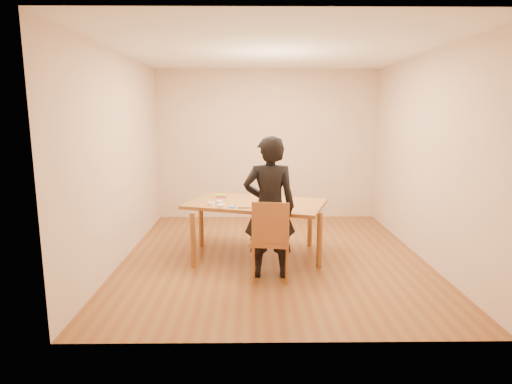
{
  "coord_description": "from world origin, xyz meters",
  "views": [
    {
      "loc": [
        -0.3,
        -5.59,
        1.92
      ],
      "look_at": [
        -0.23,
        -0.05,
        0.9
      ],
      "focal_mm": 30.0,
      "sensor_mm": 36.0,
      "label": 1
    }
  ],
  "objects_px": {
    "cake_plate": "(268,200)",
    "person": "(270,208)",
    "cake": "(268,197)",
    "dining_chair": "(270,241)",
    "dining_table": "(256,204)"
  },
  "relations": [
    {
      "from": "dining_chair",
      "to": "cake_plate",
      "type": "bearing_deg",
      "value": 97.92
    },
    {
      "from": "dining_chair",
      "to": "cake",
      "type": "bearing_deg",
      "value": 97.92
    },
    {
      "from": "cake",
      "to": "person",
      "type": "distance_m",
      "value": 0.81
    },
    {
      "from": "cake_plate",
      "to": "cake",
      "type": "relative_size",
      "value": 1.2
    },
    {
      "from": "dining_chair",
      "to": "cake",
      "type": "relative_size",
      "value": 1.99
    },
    {
      "from": "dining_chair",
      "to": "cake_plate",
      "type": "xyz_separation_m",
      "value": [
        0.02,
        0.85,
        0.31
      ]
    },
    {
      "from": "dining_table",
      "to": "cake_plate",
      "type": "relative_size",
      "value": 6.51
    },
    {
      "from": "dining_table",
      "to": "cake_plate",
      "type": "distance_m",
      "value": 0.19
    },
    {
      "from": "cake_plate",
      "to": "person",
      "type": "xyz_separation_m",
      "value": [
        -0.02,
        -0.81,
        0.08
      ]
    },
    {
      "from": "cake",
      "to": "person",
      "type": "height_order",
      "value": "person"
    },
    {
      "from": "cake_plate",
      "to": "person",
      "type": "relative_size",
      "value": 0.16
    },
    {
      "from": "dining_table",
      "to": "dining_chair",
      "type": "height_order",
      "value": "dining_table"
    },
    {
      "from": "dining_table",
      "to": "cake_plate",
      "type": "height_order",
      "value": "cake_plate"
    },
    {
      "from": "cake_plate",
      "to": "cake",
      "type": "distance_m",
      "value": 0.05
    },
    {
      "from": "dining_table",
      "to": "dining_chair",
      "type": "distance_m",
      "value": 0.84
    }
  ]
}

